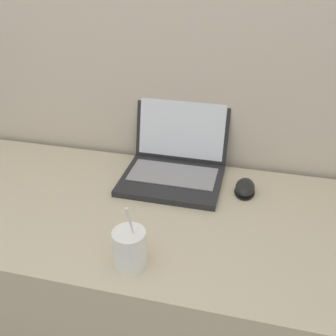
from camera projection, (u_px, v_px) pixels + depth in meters
The scene contains 5 objects.
wall_back at pixel (157, 5), 1.22m from camera, with size 7.00×0.04×2.50m.
desk at pixel (134, 292), 1.37m from camera, with size 1.48×0.64×0.73m.
laptop at pixel (175, 162), 1.33m from camera, with size 0.33×0.31×0.24m.
drink_cup at pixel (130, 248), 0.96m from camera, with size 0.08×0.08×0.19m.
computer_mouse at pixel (245, 188), 1.25m from camera, with size 0.07×0.10×0.04m.
Camera 1 is at (0.35, -0.58, 1.43)m, focal length 42.00 mm.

